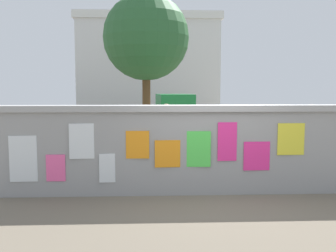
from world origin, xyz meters
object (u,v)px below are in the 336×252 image
bicycle_far (109,143)px  tree_roadside (146,38)px  person_walking (311,126)px  auto_rickshaw_truck (202,120)px  bicycle_near (204,164)px  motorcycle (301,157)px  person_bystander (166,125)px

bicycle_far → tree_roadside: (1.12, 5.91, 3.99)m
bicycle_far → person_walking: size_ratio=1.05×
auto_rickshaw_truck → bicycle_near: auto_rickshaw_truck is taller
auto_rickshaw_truck → motorcycle: 5.35m
bicycle_near → bicycle_far: bearing=126.1°
motorcycle → tree_roadside: size_ratio=0.30×
bicycle_far → tree_roadside: 7.22m
motorcycle → person_bystander: bearing=141.0°
bicycle_near → person_bystander: 2.88m
motorcycle → auto_rickshaw_truck: bearing=108.1°
bicycle_far → person_walking: (5.88, -1.26, 0.62)m
auto_rickshaw_truck → person_walking: (2.72, -3.11, 0.09)m
bicycle_far → person_bystander: person_bystander is taller
person_bystander → tree_roadside: 7.49m
bicycle_near → person_walking: size_ratio=1.04×
person_bystander → bicycle_near: bearing=-74.7°
auto_rickshaw_truck → person_walking: size_ratio=2.31×
auto_rickshaw_truck → motorcycle: (1.66, -5.06, -0.44)m
motorcycle → bicycle_far: (-4.82, 3.21, -0.10)m
person_bystander → tree_roadside: size_ratio=0.26×
bicycle_near → auto_rickshaw_truck: bearing=83.0°
motorcycle → person_bystander: person_bystander is taller
bicycle_near → person_walking: bearing=33.2°
motorcycle → bicycle_far: bearing=146.3°
bicycle_near → person_bystander: size_ratio=1.04×
bicycle_far → tree_roadside: size_ratio=0.27×
motorcycle → bicycle_near: size_ratio=1.13×
auto_rickshaw_truck → bicycle_near: (-0.65, -5.31, -0.54)m
bicycle_far → motorcycle: bearing=-33.7°
auto_rickshaw_truck → person_walking: 4.13m
bicycle_near → motorcycle: bearing=6.0°
person_walking → tree_roadside: (-4.76, 7.17, 3.37)m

